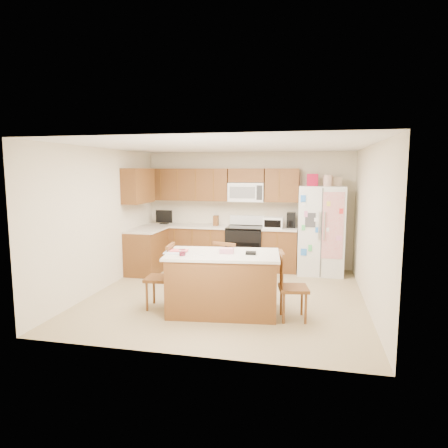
% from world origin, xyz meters
% --- Properties ---
extents(ground, '(4.50, 4.50, 0.00)m').
position_xyz_m(ground, '(0.00, 0.00, 0.00)').
color(ground, '#937D58').
rests_on(ground, ground).
extents(room_shell, '(4.60, 4.60, 2.52)m').
position_xyz_m(room_shell, '(0.00, 0.00, 1.44)').
color(room_shell, beige).
rests_on(room_shell, ground).
extents(cabinetry, '(3.36, 1.56, 2.15)m').
position_xyz_m(cabinetry, '(-0.98, 1.79, 0.91)').
color(cabinetry, brown).
rests_on(cabinetry, ground).
extents(stove, '(0.76, 0.65, 1.13)m').
position_xyz_m(stove, '(0.00, 1.94, 0.47)').
color(stove, black).
rests_on(stove, ground).
extents(refrigerator, '(0.90, 0.79, 2.04)m').
position_xyz_m(refrigerator, '(1.57, 1.87, 0.92)').
color(refrigerator, white).
rests_on(refrigerator, ground).
extents(island, '(1.74, 1.14, 0.99)m').
position_xyz_m(island, '(0.10, -0.77, 0.46)').
color(island, brown).
rests_on(island, ground).
extents(windsor_chair_left, '(0.44, 0.46, 1.00)m').
position_xyz_m(windsor_chair_left, '(-0.86, -0.78, 0.47)').
color(windsor_chair_left, brown).
rests_on(windsor_chair_left, ground).
extents(windsor_chair_back, '(0.51, 0.49, 0.97)m').
position_xyz_m(windsor_chair_back, '(0.06, -0.15, 0.46)').
color(windsor_chair_back, brown).
rests_on(windsor_chair_back, ground).
extents(windsor_chair_right, '(0.47, 0.49, 0.98)m').
position_xyz_m(windsor_chair_right, '(1.12, -0.85, 0.46)').
color(windsor_chair_right, brown).
rests_on(windsor_chair_right, ground).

